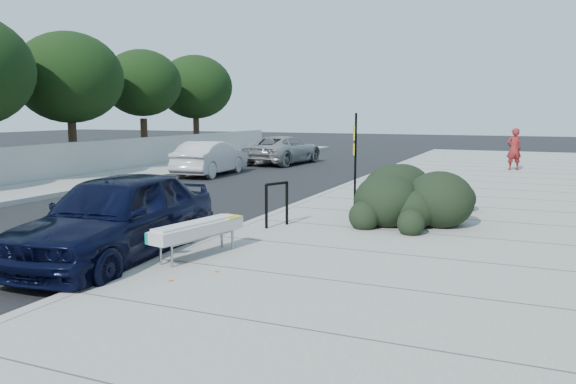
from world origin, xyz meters
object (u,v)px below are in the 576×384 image
object	(u,v)px
pedestrian	(514,149)
bench	(198,230)
suv_silver	(283,150)
bike_rack	(277,200)
wagon_silver	(211,158)
sedan_navy	(117,217)
sign_post	(355,153)

from	to	relation	value
pedestrian	bench	bearing A→B (deg)	50.48
suv_silver	pedestrian	xyz separation A→B (m)	(11.34, -0.24, 0.35)
bike_rack	suv_silver	distance (m)	17.22
bike_rack	wagon_silver	world-z (taller)	wagon_silver
sedan_navy	bike_rack	bearing A→B (deg)	57.57
bench	wagon_silver	size ratio (longest dim) A/B	0.46
bench	wagon_silver	distance (m)	14.64
sign_post	suv_silver	world-z (taller)	sign_post
bench	sedan_navy	world-z (taller)	sedan_navy
bench	bike_rack	bearing A→B (deg)	98.31
bench	bike_rack	world-z (taller)	bike_rack
sedan_navy	sign_post	bearing A→B (deg)	64.86
bike_rack	pedestrian	distance (m)	16.24
bench	suv_silver	xyz separation A→B (m)	(-6.60, 18.82, 0.10)
wagon_silver	pedestrian	xyz separation A→B (m)	(12.10, 5.91, 0.34)
bench	sign_post	xyz separation A→B (m)	(0.94, 6.56, 0.96)
bike_rack	suv_silver	bearing A→B (deg)	136.15
sedan_navy	suv_silver	bearing A→B (deg)	99.18
bike_rack	bench	bearing A→B (deg)	-70.64
suv_silver	bike_rack	bearing A→B (deg)	117.58
bike_rack	wagon_silver	size ratio (longest dim) A/B	0.22
sedan_navy	wagon_silver	xyz separation A→B (m)	(-5.85, 13.02, -0.08)
bench	wagon_silver	world-z (taller)	wagon_silver
sign_post	pedestrian	distance (m)	12.61
bike_rack	wagon_silver	bearing A→B (deg)	150.92
sign_post	bench	bearing A→B (deg)	-119.82
sedan_navy	pedestrian	xyz separation A→B (m)	(6.25, 18.94, 0.26)
bench	suv_silver	world-z (taller)	suv_silver
sedan_navy	pedestrian	bearing A→B (deg)	66.05
bench	bike_rack	size ratio (longest dim) A/B	2.04
sign_post	wagon_silver	bearing A→B (deg)	122.05
suv_silver	pedestrian	bearing A→B (deg)	-176.85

